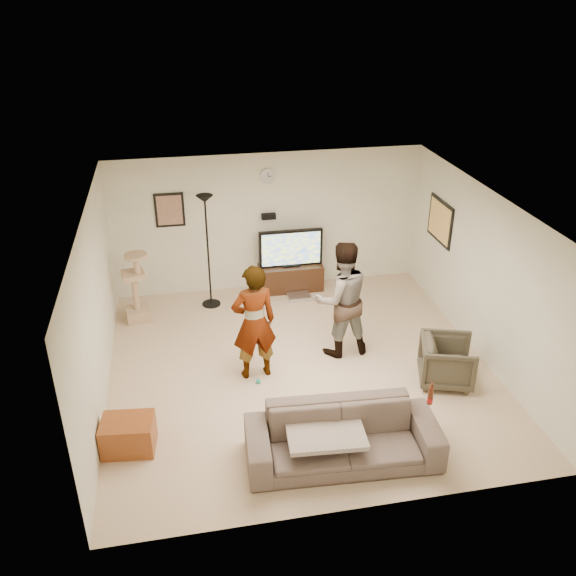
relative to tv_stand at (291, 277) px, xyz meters
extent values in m
cube|color=#C9A98E|center=(-0.36, -2.50, -0.25)|extent=(5.50, 5.50, 0.02)
cube|color=white|center=(-0.36, -2.50, 2.27)|extent=(5.50, 5.50, 0.02)
cube|color=beige|center=(-0.36, 0.25, 1.01)|extent=(5.50, 0.04, 2.50)
cube|color=beige|center=(-0.36, -5.25, 1.01)|extent=(5.50, 0.04, 2.50)
cube|color=beige|center=(-3.11, -2.50, 1.01)|extent=(0.04, 5.50, 2.50)
cube|color=beige|center=(2.39, -2.50, 1.01)|extent=(0.04, 5.50, 2.50)
cylinder|color=white|center=(-0.36, 0.22, 1.86)|extent=(0.26, 0.04, 0.26)
cube|color=black|center=(-0.36, 0.19, 1.14)|extent=(0.25, 0.10, 0.10)
cube|color=#84614F|center=(-2.06, 0.23, 1.36)|extent=(0.42, 0.03, 0.52)
cube|color=#FEB561|center=(2.37, -0.90, 1.26)|extent=(0.03, 0.78, 0.62)
cube|color=black|center=(0.00, 0.00, 0.00)|extent=(1.15, 0.45, 0.48)
cube|color=silver|center=(0.07, -0.40, -0.20)|extent=(0.40, 0.30, 0.07)
cube|color=black|center=(0.00, 0.00, 0.58)|extent=(1.15, 0.08, 0.68)
cube|color=#CED736|center=(0.00, -0.04, 0.58)|extent=(1.06, 0.01, 0.60)
cylinder|color=black|center=(-1.49, -0.32, 0.76)|extent=(0.32, 0.32, 2.00)
cube|color=tan|center=(-2.73, -0.60, 0.37)|extent=(0.45, 0.45, 1.22)
imported|color=#9290A4|center=(-1.03, -2.56, 0.63)|extent=(0.68, 0.49, 1.74)
imported|color=#395479|center=(0.32, -2.19, 0.67)|extent=(0.94, 0.77, 1.81)
imported|color=brown|center=(-0.26, -4.47, 0.09)|extent=(2.32, 1.03, 0.66)
cube|color=#AD988E|center=(-0.48, -4.47, 0.21)|extent=(0.95, 0.77, 0.06)
cylinder|color=#4F2111|center=(0.78, -4.47, 0.55)|extent=(0.06, 0.06, 0.25)
imported|color=#3D382C|center=(1.60, -3.23, 0.10)|extent=(0.92, 0.91, 0.67)
cube|color=brown|center=(-2.76, -3.80, -0.03)|extent=(0.67, 0.53, 0.42)
sphere|color=teal|center=(-1.02, -2.78, -0.20)|extent=(0.07, 0.07, 0.07)
camera|label=1|loc=(-1.96, -9.82, 4.93)|focal=38.07mm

